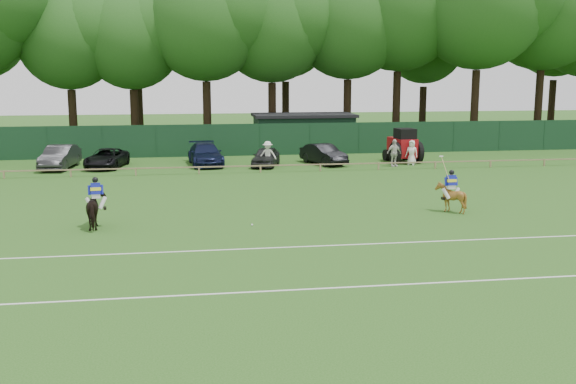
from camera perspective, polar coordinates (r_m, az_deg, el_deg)
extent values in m
plane|color=#1E4C14|center=(26.54, -0.07, -4.15)|extent=(160.00, 160.00, 0.00)
imported|color=black|center=(29.65, -15.90, -1.40)|extent=(1.15, 2.03, 1.62)
imported|color=brown|center=(32.63, 13.60, -0.45)|extent=(1.14, 1.28, 1.41)
imported|color=#2A2A2C|center=(48.40, -18.76, 2.82)|extent=(2.26, 4.99, 1.59)
imported|color=black|center=(47.89, -15.11, 2.77)|extent=(3.00, 5.00, 1.30)
imported|color=#111737|center=(47.89, -7.00, 3.18)|extent=(2.59, 5.43, 1.53)
imported|color=#2C2C2E|center=(46.99, -1.90, 3.00)|extent=(2.67, 4.20, 1.33)
imported|color=black|center=(48.10, 3.03, 3.22)|extent=(2.95, 4.59, 1.43)
imported|color=silver|center=(46.09, -1.73, 3.18)|extent=(1.30, 0.91, 1.84)
imported|color=beige|center=(47.36, 8.96, 3.28)|extent=(1.20, 0.75, 1.90)
imported|color=white|center=(48.44, 10.43, 3.30)|extent=(1.02, 0.94, 1.75)
cube|color=silver|center=(29.54, -15.95, -0.33)|extent=(0.39, 0.31, 0.18)
cube|color=#171EA9|center=(29.49, -15.98, 0.29)|extent=(0.44, 0.36, 0.51)
cube|color=yellow|center=(29.49, -15.98, 0.25)|extent=(0.47, 0.35, 0.18)
sphere|color=black|center=(29.43, -16.02, 1.00)|extent=(0.25, 0.25, 0.25)
cylinder|color=silver|center=(29.55, -15.42, -0.89)|extent=(0.41, 0.38, 0.59)
cylinder|color=silver|center=(29.55, -16.42, -0.94)|extent=(0.42, 0.32, 0.59)
cube|color=silver|center=(32.54, 13.64, 0.42)|extent=(0.36, 0.26, 0.18)
cube|color=#171EA9|center=(32.49, 13.66, 0.98)|extent=(0.40, 0.31, 0.51)
cube|color=yellow|center=(32.49, 13.66, 0.94)|extent=(0.43, 0.29, 0.18)
sphere|color=black|center=(32.43, 13.69, 1.62)|extent=(0.25, 0.25, 0.25)
cylinder|color=silver|center=(32.65, 14.07, -0.10)|extent=(0.42, 0.33, 0.59)
cylinder|color=silver|center=(32.45, 13.22, -0.13)|extent=(0.42, 0.33, 0.59)
cylinder|color=tan|center=(32.34, 13.18, 1.94)|extent=(0.28, 0.58, 1.17)
sphere|color=silver|center=(29.07, -3.07, -2.79)|extent=(0.09, 0.09, 0.09)
cube|color=silver|center=(20.86, 2.46, -8.19)|extent=(60.00, 0.10, 0.01)
cube|color=silver|center=(25.58, 0.27, -4.69)|extent=(60.00, 0.10, 0.01)
cube|color=#997F5B|center=(44.01, -3.64, 2.21)|extent=(62.00, 0.08, 0.08)
cube|color=#14351E|center=(52.82, -4.54, 4.41)|extent=(92.00, 0.04, 2.50)
cube|color=#14331E|center=(56.52, 1.32, 4.98)|extent=(8.00, 4.00, 2.80)
cube|color=black|center=(56.40, 1.33, 6.52)|extent=(8.40, 4.40, 0.24)
cube|color=maroon|center=(49.76, 9.64, 3.76)|extent=(1.63, 2.63, 1.35)
cube|color=black|center=(49.30, 9.88, 4.78)|extent=(1.39, 1.48, 0.93)
cylinder|color=black|center=(48.78, 9.06, 3.28)|extent=(0.49, 1.58, 1.55)
cylinder|color=black|center=(49.53, 10.91, 3.32)|extent=(0.49, 1.58, 1.55)
cylinder|color=black|center=(50.46, 8.32, 3.11)|extent=(0.41, 0.86, 0.83)
cylinder|color=black|center=(51.10, 9.92, 3.15)|extent=(0.41, 0.86, 0.83)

